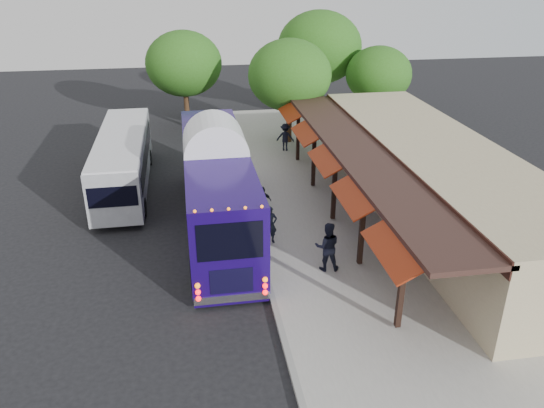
{
  "coord_description": "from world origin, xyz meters",
  "views": [
    {
      "loc": [
        -2.47,
        -17.16,
        11.07
      ],
      "look_at": [
        0.72,
        2.63,
        1.8
      ],
      "focal_mm": 35.0,
      "sensor_mm": 36.0,
      "label": 1
    }
  ],
  "objects_px": {
    "sign_board": "(395,254)",
    "ped_a": "(270,225)",
    "city_bus": "(123,159)",
    "ped_d": "(285,137)",
    "coach_bus": "(217,183)",
    "ped_c": "(263,203)",
    "ped_b": "(327,247)"
  },
  "relations": [
    {
      "from": "ped_d",
      "to": "ped_b",
      "type": "bearing_deg",
      "value": 104.51
    },
    {
      "from": "city_bus",
      "to": "ped_a",
      "type": "distance_m",
      "value": 10.02
    },
    {
      "from": "ped_c",
      "to": "coach_bus",
      "type": "bearing_deg",
      "value": -24.71
    },
    {
      "from": "ped_c",
      "to": "sign_board",
      "type": "height_order",
      "value": "ped_c"
    },
    {
      "from": "ped_a",
      "to": "sign_board",
      "type": "xyz_separation_m",
      "value": [
        4.34,
        -2.97,
        -0.1
      ]
    },
    {
      "from": "coach_bus",
      "to": "ped_b",
      "type": "xyz_separation_m",
      "value": [
        3.87,
        -4.48,
        -1.04
      ]
    },
    {
      "from": "city_bus",
      "to": "ped_c",
      "type": "height_order",
      "value": "city_bus"
    },
    {
      "from": "ped_c",
      "to": "ped_a",
      "type": "bearing_deg",
      "value": 60.95
    },
    {
      "from": "coach_bus",
      "to": "city_bus",
      "type": "distance_m",
      "value": 7.15
    },
    {
      "from": "ped_c",
      "to": "sign_board",
      "type": "xyz_separation_m",
      "value": [
        4.34,
        -5.17,
        -0.09
      ]
    },
    {
      "from": "city_bus",
      "to": "ped_b",
      "type": "xyz_separation_m",
      "value": [
        8.41,
        -9.96,
        -0.47
      ]
    },
    {
      "from": "coach_bus",
      "to": "ped_d",
      "type": "height_order",
      "value": "coach_bus"
    },
    {
      "from": "coach_bus",
      "to": "ped_d",
      "type": "bearing_deg",
      "value": 62.85
    },
    {
      "from": "ped_a",
      "to": "ped_d",
      "type": "distance_m",
      "value": 11.99
    },
    {
      "from": "city_bus",
      "to": "coach_bus",
      "type": "bearing_deg",
      "value": -50.96
    },
    {
      "from": "coach_bus",
      "to": "city_bus",
      "type": "bearing_deg",
      "value": 129.23
    },
    {
      "from": "city_bus",
      "to": "sign_board",
      "type": "xyz_separation_m",
      "value": [
        10.93,
        -10.5,
        -0.72
      ]
    },
    {
      "from": "coach_bus",
      "to": "city_bus",
      "type": "relative_size",
      "value": 1.18
    },
    {
      "from": "ped_a",
      "to": "ped_d",
      "type": "height_order",
      "value": "ped_d"
    },
    {
      "from": "ped_b",
      "to": "ped_c",
      "type": "relative_size",
      "value": 1.2
    },
    {
      "from": "ped_c",
      "to": "sign_board",
      "type": "distance_m",
      "value": 6.75
    },
    {
      "from": "ped_b",
      "to": "ped_d",
      "type": "height_order",
      "value": "ped_b"
    },
    {
      "from": "sign_board",
      "to": "ped_a",
      "type": "bearing_deg",
      "value": 155.07
    },
    {
      "from": "coach_bus",
      "to": "ped_c",
      "type": "bearing_deg",
      "value": 3.94
    },
    {
      "from": "ped_a",
      "to": "ped_c",
      "type": "xyz_separation_m",
      "value": [
        0.0,
        2.19,
        -0.0
      ]
    },
    {
      "from": "coach_bus",
      "to": "ped_c",
      "type": "height_order",
      "value": "coach_bus"
    },
    {
      "from": "coach_bus",
      "to": "ped_d",
      "type": "xyz_separation_m",
      "value": [
        4.85,
        9.62,
        -1.17
      ]
    },
    {
      "from": "city_bus",
      "to": "ped_d",
      "type": "xyz_separation_m",
      "value": [
        9.39,
        4.14,
        -0.59
      ]
    },
    {
      "from": "coach_bus",
      "to": "ped_a",
      "type": "relative_size",
      "value": 7.72
    },
    {
      "from": "ped_a",
      "to": "sign_board",
      "type": "distance_m",
      "value": 5.26
    },
    {
      "from": "coach_bus",
      "to": "ped_a",
      "type": "bearing_deg",
      "value": -45.25
    },
    {
      "from": "ped_b",
      "to": "ped_c",
      "type": "height_order",
      "value": "ped_b"
    }
  ]
}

